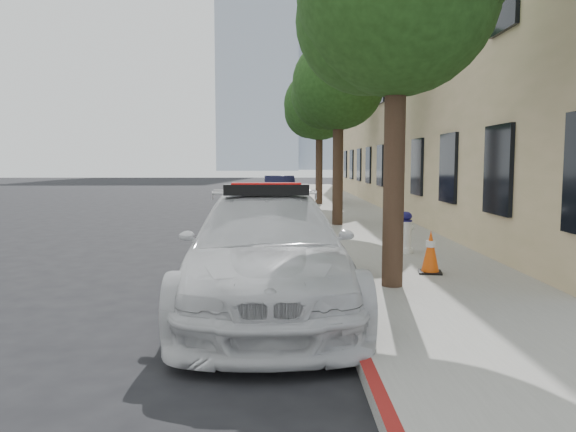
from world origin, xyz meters
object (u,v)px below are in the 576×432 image
(parked_car_far, at_px, (279,190))
(fire_hydrant, at_px, (405,233))
(police_car, at_px, (267,252))
(traffic_cone, at_px, (430,252))
(parked_car_mid, at_px, (275,206))

(parked_car_far, bearing_deg, fire_hydrant, -83.02)
(police_car, height_order, parked_car_far, police_car)
(fire_hydrant, height_order, traffic_cone, fire_hydrant)
(parked_car_mid, distance_m, traffic_cone, 7.52)
(parked_car_far, distance_m, traffic_cone, 17.24)
(fire_hydrant, bearing_deg, parked_car_far, 78.97)
(police_car, relative_size, traffic_cone, 7.61)
(parked_car_mid, relative_size, traffic_cone, 5.66)
(parked_car_mid, distance_m, fire_hydrant, 5.66)
(parked_car_mid, height_order, traffic_cone, parked_car_mid)
(parked_car_mid, relative_size, parked_car_far, 1.00)
(parked_car_far, relative_size, traffic_cone, 5.65)
(parked_car_mid, bearing_deg, fire_hydrant, -60.40)
(traffic_cone, bearing_deg, parked_car_mid, 110.05)
(parked_car_mid, distance_m, parked_car_far, 9.99)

